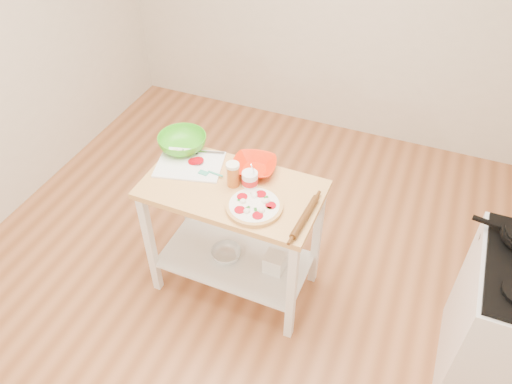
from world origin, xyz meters
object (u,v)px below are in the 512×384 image
object	(u,v)px
knife	(197,152)
orange_bowl	(254,167)
beer_pint	(233,174)
shelf_glass_bowl	(226,254)
green_bowl	(182,143)
cutting_board	(190,164)
rolling_pin	(305,217)
shelf_bin	(275,262)
pizza	(254,206)
prep_island	(233,218)
yogurt_tub	(250,180)
spatula	(210,173)

from	to	relation	value
knife	orange_bowl	world-z (taller)	orange_bowl
beer_pint	shelf_glass_bowl	distance (m)	0.69
green_bowl	cutting_board	bearing A→B (deg)	-48.22
rolling_pin	shelf_bin	xyz separation A→B (m)	(-0.20, 0.11, -0.60)
knife	shelf_glass_bowl	distance (m)	0.72
pizza	rolling_pin	world-z (taller)	pizza
prep_island	orange_bowl	distance (m)	0.35
pizza	beer_pint	xyz separation A→B (m)	(-0.19, 0.14, 0.06)
rolling_pin	knife	bearing A→B (deg)	159.69
knife	shelf_bin	bearing A→B (deg)	-33.03
pizza	shelf_glass_bowl	size ratio (longest dim) A/B	1.58
orange_bowl	yogurt_tub	distance (m)	0.16
green_bowl	shelf_glass_bowl	world-z (taller)	green_bowl
orange_bowl	green_bowl	bearing A→B (deg)	176.05
knife	shelf_bin	xyz separation A→B (m)	(0.61, -0.19, -0.59)
beer_pint	knife	bearing A→B (deg)	151.21
orange_bowl	green_bowl	size ratio (longest dim) A/B	0.86
cutting_board	shelf_bin	bearing A→B (deg)	-21.01
prep_island	beer_pint	bearing A→B (deg)	93.30
yogurt_tub	prep_island	bearing A→B (deg)	-160.21
beer_pint	rolling_pin	xyz separation A→B (m)	(0.48, -0.12, -0.06)
green_bowl	rolling_pin	xyz separation A→B (m)	(0.92, -0.32, -0.03)
orange_bowl	shelf_bin	bearing A→B (deg)	-38.92
prep_island	shelf_glass_bowl	world-z (taller)	prep_island
pizza	green_bowl	xyz separation A→B (m)	(-0.63, 0.34, 0.03)
orange_bowl	beer_pint	world-z (taller)	beer_pint
pizza	beer_pint	bearing A→B (deg)	144.40
prep_island	green_bowl	distance (m)	0.58
knife	yogurt_tub	world-z (taller)	yogurt_tub
cutting_board	beer_pint	xyz separation A→B (m)	(0.33, -0.07, 0.07)
yogurt_tub	pizza	bearing A→B (deg)	-59.03
knife	rolling_pin	xyz separation A→B (m)	(0.81, -0.30, 0.00)
spatula	yogurt_tub	xyz separation A→B (m)	(0.27, -0.01, 0.04)
cutting_board	yogurt_tub	distance (m)	0.44
green_bowl	yogurt_tub	xyz separation A→B (m)	(0.54, -0.19, 0.01)
cutting_board	rolling_pin	bearing A→B (deg)	-26.82
cutting_board	spatula	xyz separation A→B (m)	(0.16, -0.05, 0.01)
cutting_board	prep_island	bearing A→B (deg)	-29.79
cutting_board	spatula	bearing A→B (deg)	-29.57
shelf_glass_bowl	beer_pint	bearing A→B (deg)	31.67
spatula	shelf_glass_bowl	bearing A→B (deg)	-22.89
beer_pint	yogurt_tub	xyz separation A→B (m)	(0.10, 0.01, -0.02)
orange_bowl	yogurt_tub	xyz separation A→B (m)	(0.04, -0.15, 0.02)
prep_island	knife	world-z (taller)	knife
rolling_pin	yogurt_tub	bearing A→B (deg)	161.10
green_bowl	shelf_glass_bowl	bearing A→B (deg)	-31.25
pizza	knife	bearing A→B (deg)	148.61
prep_island	yogurt_tub	distance (m)	0.33
cutting_board	yogurt_tub	xyz separation A→B (m)	(0.43, -0.06, 0.05)
pizza	rolling_pin	xyz separation A→B (m)	(0.29, 0.02, 0.00)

